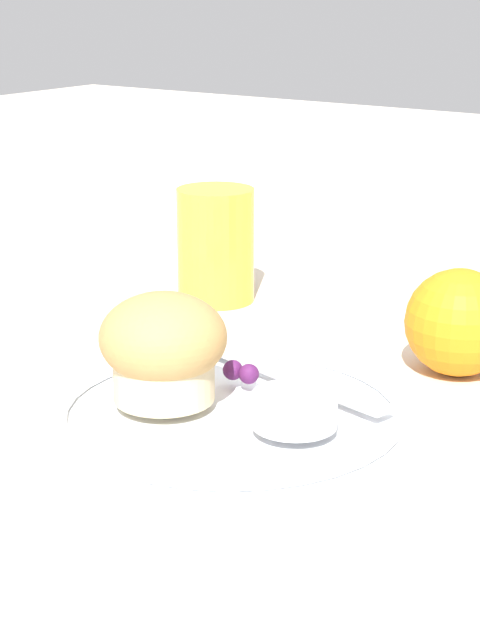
# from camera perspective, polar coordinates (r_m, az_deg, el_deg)

# --- Properties ---
(ground_plane) EXTENTS (3.00, 3.00, 0.00)m
(ground_plane) POSITION_cam_1_polar(r_m,az_deg,el_deg) (0.65, 0.51, -5.62)
(ground_plane) COLOR beige
(plate) EXTENTS (0.21, 0.21, 0.02)m
(plate) POSITION_cam_1_polar(r_m,az_deg,el_deg) (0.64, -0.51, -5.35)
(plate) COLOR white
(plate) RESTS_ON ground_plane
(muffin) EXTENTS (0.08, 0.08, 0.07)m
(muffin) POSITION_cam_1_polar(r_m,az_deg,el_deg) (0.63, -4.11, -1.48)
(muffin) COLOR beige
(muffin) RESTS_ON plate
(cream_ramekin) EXTENTS (0.05, 0.05, 0.02)m
(cream_ramekin) POSITION_cam_1_polar(r_m,az_deg,el_deg) (0.60, 2.92, -4.71)
(cream_ramekin) COLOR silver
(cream_ramekin) RESTS_ON plate
(berry_pair) EXTENTS (0.02, 0.01, 0.01)m
(berry_pair) POSITION_cam_1_polar(r_m,az_deg,el_deg) (0.66, 0.04, -2.79)
(berry_pair) COLOR #4C194C
(berry_pair) RESTS_ON plate
(butter_knife) EXTENTS (0.18, 0.06, 0.00)m
(butter_knife) POSITION_cam_1_polar(r_m,az_deg,el_deg) (0.68, 1.95, -2.70)
(butter_knife) COLOR silver
(butter_knife) RESTS_ON plate
(orange_fruit) EXTENTS (0.07, 0.07, 0.07)m
(orange_fruit) POSITION_cam_1_polar(r_m,az_deg,el_deg) (0.74, 11.59, -0.13)
(orange_fruit) COLOR orange
(orange_fruit) RESTS_ON ground_plane
(juice_glass) EXTENTS (0.06, 0.06, 0.09)m
(juice_glass) POSITION_cam_1_polar(r_m,az_deg,el_deg) (0.89, -1.31, 4.01)
(juice_glass) COLOR gold
(juice_glass) RESTS_ON ground_plane
(folded_napkin) EXTENTS (0.14, 0.07, 0.01)m
(folded_napkin) POSITION_cam_1_polar(r_m,az_deg,el_deg) (0.77, -11.61, -2.02)
(folded_napkin) COLOR white
(folded_napkin) RESTS_ON ground_plane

